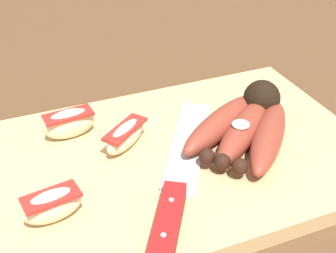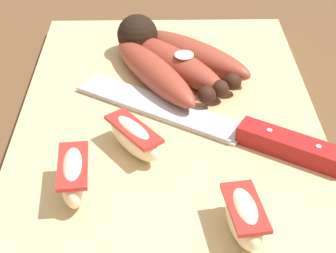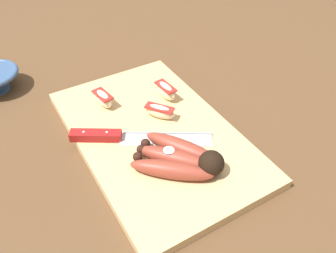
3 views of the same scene
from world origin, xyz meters
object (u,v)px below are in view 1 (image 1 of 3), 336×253
banana_bunch (247,125)px  apple_wedge_far (52,205)px  apple_wedge_middle (69,123)px  apple_wedge_near (125,136)px  chefs_knife (175,192)px

banana_bunch → apple_wedge_far: banana_bunch is taller
banana_bunch → apple_wedge_middle: size_ratio=2.71×
apple_wedge_far → apple_wedge_near: bearing=40.4°
banana_bunch → apple_wedge_near: banana_bunch is taller
chefs_knife → apple_wedge_near: apple_wedge_near is taller
chefs_knife → apple_wedge_middle: 0.16m
apple_wedge_near → chefs_knife: bearing=-79.2°
banana_bunch → apple_wedge_far: (-0.24, -0.05, 0.00)m
apple_wedge_middle → apple_wedge_near: bearing=-40.6°
apple_wedge_near → apple_wedge_middle: bearing=139.4°
banana_bunch → apple_wedge_near: bearing=166.2°
apple_wedge_near → banana_bunch: bearing=-13.8°
banana_bunch → apple_wedge_middle: 0.21m
chefs_knife → apple_wedge_near: bearing=100.8°
apple_wedge_near → apple_wedge_far: 0.13m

